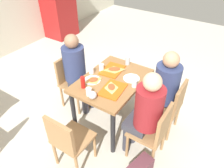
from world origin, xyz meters
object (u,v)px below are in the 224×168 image
at_px(person_in_brown_jacket, 163,87).
at_px(person_far_side, 76,68).
at_px(plastic_cup_a, 91,70).
at_px(plastic_cup_d, 101,67).
at_px(pizza_slice_c, 93,80).
at_px(plastic_cup_c, 89,92).
at_px(main_table, 112,86).
at_px(condiment_bottle, 83,82).
at_px(pizza_slice_b, 114,69).
at_px(paper_plate_near_edge, 131,78).
at_px(soda_can, 128,61).
at_px(plastic_cup_b, 134,83).
at_px(chair_near_left, 154,130).
at_px(chair_near_right, 171,105).
at_px(paper_plate_center, 92,80).
at_px(tray_red_near, 113,89).
at_px(chair_left_end, 68,139).
at_px(foil_bundle, 93,95).
at_px(tray_red_far, 112,70).
at_px(person_in_red, 145,111).
at_px(pizza_slice_a, 111,87).
at_px(chair_far_side, 71,79).

bearing_deg(person_in_brown_jacket, person_far_side, 102.00).
bearing_deg(plastic_cup_a, plastic_cup_d, -29.72).
xyz_separation_m(person_in_brown_jacket, pizza_slice_c, (-0.43, 0.81, 0.05)).
bearing_deg(plastic_cup_c, pizza_slice_c, 26.68).
distance_m(main_table, condiment_bottle, 0.45).
xyz_separation_m(pizza_slice_b, plastic_cup_a, (-0.22, 0.23, 0.03)).
relative_size(paper_plate_near_edge, condiment_bottle, 1.38).
bearing_deg(soda_can, plastic_cup_b, -141.24).
bearing_deg(soda_can, chair_near_left, -132.42).
bearing_deg(plastic_cup_a, plastic_cup_b, -85.29).
distance_m(chair_near_right, person_far_side, 1.43).
bearing_deg(chair_near_right, paper_plate_center, 113.56).
bearing_deg(plastic_cup_c, tray_red_near, -38.41).
height_order(chair_left_end, foil_bundle, foil_bundle).
bearing_deg(plastic_cup_d, plastic_cup_c, -160.36).
xyz_separation_m(tray_red_far, foil_bundle, (-0.63, -0.13, 0.04)).
xyz_separation_m(chair_left_end, paper_plate_near_edge, (1.07, -0.21, 0.28)).
relative_size(person_in_brown_jacket, plastic_cup_c, 12.45).
height_order(chair_left_end, tray_red_near, chair_left_end).
bearing_deg(condiment_bottle, plastic_cup_c, -117.72).
distance_m(tray_red_far, paper_plate_near_edge, 0.32).
distance_m(plastic_cup_c, plastic_cup_d, 0.56).
bearing_deg(person_in_brown_jacket, main_table, 113.02).
xyz_separation_m(main_table, chair_near_left, (-0.26, -0.76, -0.16)).
height_order(paper_plate_near_edge, plastic_cup_b, plastic_cup_b).
xyz_separation_m(person_far_side, condiment_bottle, (-0.34, -0.41, 0.11)).
relative_size(chair_near_right, soda_can, 6.85).
bearing_deg(tray_red_far, foil_bundle, -168.24).
relative_size(plastic_cup_c, soda_can, 0.82).
bearing_deg(plastic_cup_a, foil_bundle, -141.24).
distance_m(plastic_cup_a, plastic_cup_b, 0.64).
bearing_deg(condiment_bottle, main_table, -31.12).
height_order(chair_near_right, pizza_slice_c, chair_near_right).
relative_size(pizza_slice_b, plastic_cup_a, 2.69).
xyz_separation_m(main_table, chair_near_right, (0.26, -0.76, -0.16)).
height_order(plastic_cup_c, plastic_cup_d, same).
bearing_deg(person_in_red, person_in_brown_jacket, 0.00).
distance_m(chair_near_left, plastic_cup_c, 0.90).
height_order(pizza_slice_b, plastic_cup_b, plastic_cup_b).
bearing_deg(person_far_side, tray_red_near, -103.79).
bearing_deg(person_in_red, plastic_cup_c, 103.15).
distance_m(tray_red_far, condiment_bottle, 0.54).
bearing_deg(pizza_slice_c, plastic_cup_b, -69.69).
xyz_separation_m(pizza_slice_a, pizza_slice_b, (0.37, 0.19, -0.00)).
xyz_separation_m(chair_far_side, plastic_cup_d, (0.11, -0.52, 0.33)).
bearing_deg(pizza_slice_a, pizza_slice_c, 87.75).
height_order(plastic_cup_c, condiment_bottle, condiment_bottle).
distance_m(pizza_slice_c, plastic_cup_c, 0.29).
xyz_separation_m(chair_far_side, condiment_bottle, (-0.34, -0.55, 0.36)).
height_order(chair_far_side, plastic_cup_c, plastic_cup_c).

